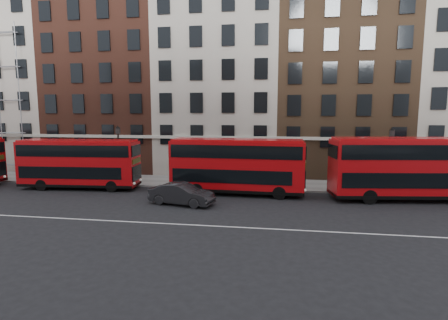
% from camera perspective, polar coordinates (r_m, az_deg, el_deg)
% --- Properties ---
extents(ground, '(120.00, 120.00, 0.00)m').
position_cam_1_polar(ground, '(23.49, -7.88, -8.77)').
color(ground, black).
rests_on(ground, ground).
extents(pavement, '(80.00, 5.00, 0.15)m').
position_cam_1_polar(pavement, '(33.37, -2.67, -3.65)').
color(pavement, gray).
rests_on(pavement, ground).
extents(kerb, '(80.00, 0.30, 0.16)m').
position_cam_1_polar(kerb, '(30.98, -3.60, -4.54)').
color(kerb, gray).
rests_on(kerb, ground).
extents(road_centre_line, '(70.00, 0.12, 0.01)m').
position_cam_1_polar(road_centre_line, '(21.67, -9.43, -10.20)').
color(road_centre_line, white).
rests_on(road_centre_line, ground).
extents(building_terrace, '(64.00, 11.95, 22.00)m').
position_cam_1_polar(building_terrace, '(40.20, -1.03, 12.83)').
color(building_terrace, beige).
rests_on(building_terrace, ground).
extents(bus_b, '(10.44, 3.16, 4.33)m').
position_cam_1_polar(bus_b, '(33.08, -22.60, -0.39)').
color(bus_b, '#B7090D').
rests_on(bus_b, ground).
extents(bus_c, '(10.89, 2.97, 4.54)m').
position_cam_1_polar(bus_c, '(28.40, 2.05, -0.81)').
color(bus_c, '#B7090D').
rests_on(bus_c, ground).
extents(bus_d, '(11.65, 4.22, 4.79)m').
position_cam_1_polar(bus_d, '(29.79, 27.76, -1.04)').
color(bus_d, '#B7090D').
rests_on(bus_d, ground).
extents(car_front, '(5.02, 2.62, 1.57)m').
position_cam_1_polar(car_front, '(25.67, -6.93, -5.52)').
color(car_front, '#242326').
rests_on(car_front, ground).
extents(lamp_post_left, '(0.44, 0.44, 5.33)m').
position_cam_1_polar(lamp_post_left, '(33.95, -16.81, 1.35)').
color(lamp_post_left, black).
rests_on(lamp_post_left, pavement).
extents(lamp_post_right, '(0.44, 0.44, 5.33)m').
position_cam_1_polar(lamp_post_right, '(31.49, 25.53, 0.46)').
color(lamp_post_right, black).
rests_on(lamp_post_right, pavement).
extents(iron_railings, '(6.60, 0.06, 1.00)m').
position_cam_1_polar(iron_railings, '(35.39, -1.96, -2.05)').
color(iron_railings, black).
rests_on(iron_railings, pavement).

